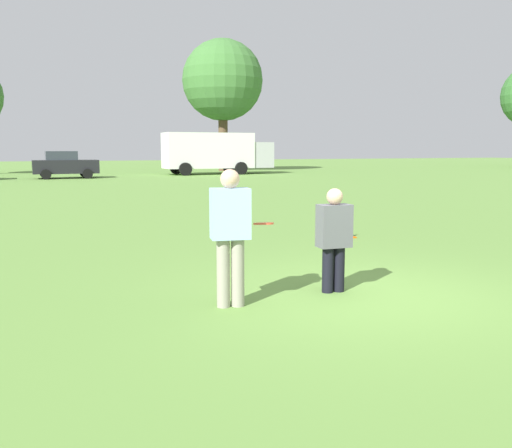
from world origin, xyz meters
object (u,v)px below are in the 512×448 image
parked_car_near_right (65,165)px  box_truck (216,152)px  frisbee (264,224)px  traffic_cone (347,228)px  player_thrower (230,230)px  player_defender (334,235)px

parked_car_near_right → box_truck: box_truck is taller
frisbee → traffic_cone: 5.68m
frisbee → box_truck: (10.32, 35.21, 0.72)m
parked_car_near_right → traffic_cone: bearing=-80.7°
frisbee → box_truck: box_truck is taller
box_truck → parked_car_near_right: bearing=-169.1°
traffic_cone → box_truck: box_truck is taller
frisbee → parked_car_near_right: parked_car_near_right is taller
player_thrower → player_defender: player_thrower is taller
player_thrower → frisbee: (0.51, 0.15, 0.04)m
player_thrower → traffic_cone: 6.13m
parked_car_near_right → box_truck: size_ratio=0.50×
parked_car_near_right → frisbee: bearing=-88.3°
player_defender → frisbee: player_defender is taller
player_thrower → frisbee: player_thrower is taller
player_thrower → player_defender: (1.59, 0.17, -0.18)m
traffic_cone → box_truck: size_ratio=0.06×
traffic_cone → box_truck: 31.76m
box_truck → player_defender: bearing=-104.7°
player_defender → frisbee: bearing=-178.6°
player_defender → parked_car_near_right: parked_car_near_right is taller
player_thrower → box_truck: 36.99m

